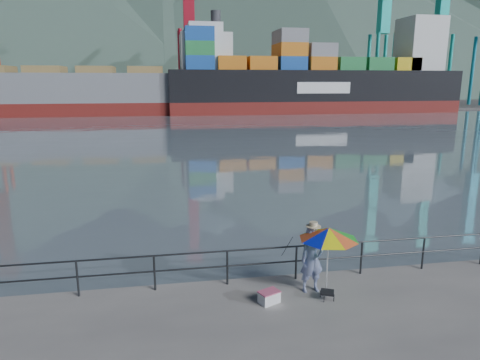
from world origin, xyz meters
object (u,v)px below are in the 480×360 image
beach_umbrella (329,234)px  bulk_carrier (121,90)px  cooler_bag (269,297)px  container_ship (324,80)px  fisherman (312,259)px

beach_umbrella → bulk_carrier: bearing=99.4°
beach_umbrella → bulk_carrier: bulk_carrier is taller
beach_umbrella → cooler_bag: (-1.59, -0.12, -1.60)m
beach_umbrella → container_ship: bearing=69.6°
fisherman → container_ship: bearing=64.8°
bulk_carrier → container_ship: container_ship is taller
bulk_carrier → beach_umbrella: bearing=-80.6°
fisherman → beach_umbrella: (0.31, -0.31, 0.83)m
fisherman → bulk_carrier: 71.75m
fisherman → beach_umbrella: size_ratio=0.96×
cooler_bag → beach_umbrella: bearing=-19.4°
beach_umbrella → bulk_carrier: (-11.76, 71.07, 2.35)m
beach_umbrella → cooler_bag: bearing=-175.5°
cooler_bag → container_ship: size_ratio=0.01×
fisherman → cooler_bag: bearing=-165.7°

